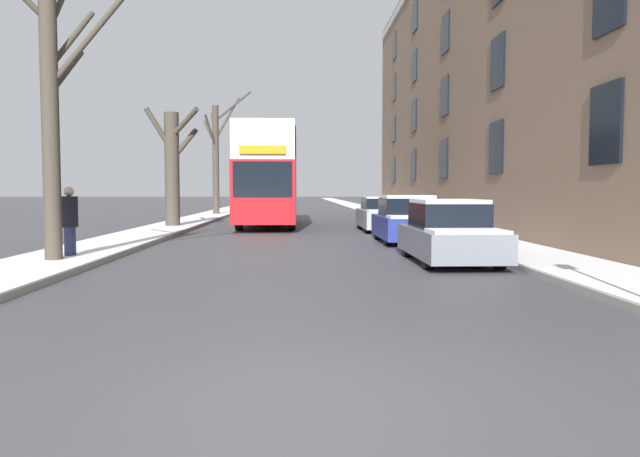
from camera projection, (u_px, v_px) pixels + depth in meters
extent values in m
plane|color=#424247|center=(310.00, 404.00, 4.97)|extent=(320.00, 320.00, 0.00)
cube|color=gray|center=(237.00, 208.00, 57.63)|extent=(2.22, 130.00, 0.13)
cube|color=white|center=(237.00, 207.00, 57.62)|extent=(2.20, 130.00, 0.03)
cube|color=gray|center=(360.00, 208.00, 58.03)|extent=(2.22, 130.00, 0.13)
cube|color=white|center=(360.00, 207.00, 58.03)|extent=(2.20, 130.00, 0.03)
cube|color=#7A604C|center=(541.00, 72.00, 29.03)|extent=(9.00, 43.52, 14.46)
cube|color=black|center=(606.00, 124.00, 13.84)|extent=(0.08, 1.40, 1.80)
cube|color=black|center=(496.00, 147.00, 21.48)|extent=(0.08, 1.40, 1.80)
cube|color=black|center=(444.00, 159.00, 29.12)|extent=(0.08, 1.40, 1.80)
cube|color=black|center=(414.00, 165.00, 36.76)|extent=(0.08, 1.40, 1.80)
cube|color=black|center=(394.00, 170.00, 44.40)|extent=(0.08, 1.40, 1.80)
cube|color=black|center=(498.00, 62.00, 21.30)|extent=(0.08, 1.40, 1.80)
cube|color=black|center=(445.00, 96.00, 28.94)|extent=(0.08, 1.40, 1.80)
cube|color=black|center=(414.00, 116.00, 36.58)|extent=(0.08, 1.40, 1.80)
cube|color=black|center=(394.00, 129.00, 44.22)|extent=(0.08, 1.40, 1.80)
cube|color=black|center=(446.00, 33.00, 28.76)|extent=(0.08, 1.40, 1.80)
cube|color=black|center=(415.00, 66.00, 36.40)|extent=(0.08, 1.40, 1.80)
cube|color=black|center=(394.00, 88.00, 44.04)|extent=(0.08, 1.40, 1.80)
cube|color=black|center=(415.00, 16.00, 36.23)|extent=(0.08, 1.40, 1.80)
cube|color=black|center=(395.00, 46.00, 43.87)|extent=(0.08, 1.40, 1.80)
cylinder|color=#423A30|center=(50.00, 124.00, 13.74)|extent=(0.38, 0.38, 6.32)
cylinder|color=#423A30|center=(66.00, 72.00, 14.66)|extent=(0.16, 2.08, 1.44)
cylinder|color=#423A30|center=(89.00, 38.00, 13.85)|extent=(1.79, 0.55, 2.29)
cylinder|color=#423A30|center=(71.00, 40.00, 14.27)|extent=(0.72, 1.42, 1.64)
cylinder|color=#423A30|center=(172.00, 171.00, 27.21)|extent=(0.63, 0.63, 5.08)
cylinder|color=#423A30|center=(159.00, 129.00, 26.89)|extent=(1.25, 0.65, 1.89)
cylinder|color=#423A30|center=(184.00, 123.00, 26.57)|extent=(1.52, 1.33, 1.28)
cylinder|color=#423A30|center=(184.00, 145.00, 27.26)|extent=(1.25, 0.46, 1.49)
cylinder|color=#423A30|center=(216.00, 161.00, 40.93)|extent=(0.42, 0.42, 7.24)
cylinder|color=#423A30|center=(214.00, 129.00, 41.72)|extent=(0.65, 2.01, 2.40)
cylinder|color=#423A30|center=(233.00, 106.00, 41.12)|extent=(2.40, 0.91, 2.14)
cylinder|color=#423A30|center=(211.00, 131.00, 40.12)|extent=(0.63, 1.54, 2.09)
cylinder|color=#423A30|center=(210.00, 133.00, 40.89)|extent=(0.92, 0.35, 1.65)
cylinder|color=#423A30|center=(227.00, 119.00, 41.07)|extent=(1.65, 0.76, 2.85)
cube|color=red|center=(269.00, 192.00, 29.66)|extent=(2.58, 10.65, 2.58)
cube|color=beige|center=(269.00, 149.00, 29.54)|extent=(2.53, 10.44, 1.48)
cube|color=beige|center=(269.00, 132.00, 29.49)|extent=(2.53, 10.44, 0.12)
cube|color=black|center=(269.00, 181.00, 29.63)|extent=(2.61, 9.37, 1.34)
cube|color=black|center=(269.00, 147.00, 29.54)|extent=(2.61, 9.37, 1.13)
cube|color=black|center=(263.00, 179.00, 24.34)|extent=(2.32, 0.06, 1.41)
cube|color=orange|center=(262.00, 150.00, 24.26)|extent=(1.81, 0.05, 0.32)
cylinder|color=black|center=(239.00, 218.00, 26.51)|extent=(0.30, 1.03, 1.03)
cylinder|color=black|center=(292.00, 218.00, 26.59)|extent=(0.30, 1.03, 1.03)
cylinder|color=black|center=(250.00, 213.00, 32.67)|extent=(0.30, 1.03, 1.03)
cylinder|color=black|center=(293.00, 213.00, 32.75)|extent=(0.30, 1.03, 1.03)
cube|color=slate|center=(449.00, 242.00, 14.70)|extent=(1.78, 4.26, 0.64)
cube|color=black|center=(448.00, 216.00, 14.83)|extent=(1.53, 2.13, 0.59)
cube|color=white|center=(448.00, 201.00, 14.81)|extent=(1.49, 2.02, 0.09)
cube|color=white|center=(467.00, 231.00, 13.17)|extent=(1.60, 1.11, 0.07)
cylinder|color=black|center=(428.00, 255.00, 13.40)|extent=(0.20, 0.62, 0.62)
cylinder|color=black|center=(499.00, 255.00, 13.46)|extent=(0.20, 0.62, 0.62)
cylinder|color=black|center=(407.00, 245.00, 15.95)|extent=(0.20, 0.62, 0.62)
cylinder|color=black|center=(467.00, 245.00, 16.01)|extent=(0.20, 0.62, 0.62)
cube|color=navy|center=(407.00, 227.00, 20.35)|extent=(1.86, 4.11, 0.69)
cube|color=black|center=(406.00, 207.00, 20.48)|extent=(1.60, 2.05, 0.58)
cube|color=white|center=(407.00, 197.00, 20.46)|extent=(1.56, 1.95, 0.09)
cube|color=white|center=(416.00, 217.00, 18.87)|extent=(1.67, 1.07, 0.07)
cylinder|color=black|center=(388.00, 235.00, 19.10)|extent=(0.20, 0.67, 0.67)
cylinder|color=black|center=(441.00, 235.00, 19.16)|extent=(0.20, 0.67, 0.67)
cylinder|color=black|center=(377.00, 230.00, 21.56)|extent=(0.20, 0.67, 0.67)
cylinder|color=black|center=(424.00, 230.00, 21.62)|extent=(0.20, 0.67, 0.67)
cube|color=#9EA3AD|center=(383.00, 218.00, 26.21)|extent=(1.85, 4.57, 0.72)
cube|color=black|center=(382.00, 204.00, 26.35)|extent=(1.59, 2.29, 0.48)
cube|color=white|center=(382.00, 198.00, 26.34)|extent=(1.56, 2.17, 0.06)
cube|color=white|center=(388.00, 210.00, 24.57)|extent=(1.67, 1.19, 0.05)
cylinder|color=black|center=(367.00, 225.00, 24.82)|extent=(0.20, 0.65, 0.65)
cylinder|color=black|center=(408.00, 225.00, 24.88)|extent=(0.20, 0.65, 0.65)
cylinder|color=black|center=(360.00, 221.00, 27.56)|extent=(0.20, 0.65, 0.65)
cylinder|color=black|center=(397.00, 221.00, 27.62)|extent=(0.20, 0.65, 0.65)
cube|color=white|center=(261.00, 196.00, 43.49)|extent=(1.96, 5.67, 2.18)
cube|color=black|center=(259.00, 189.00, 40.65)|extent=(1.73, 0.06, 0.96)
cylinder|color=black|center=(247.00, 211.00, 41.70)|extent=(0.22, 0.68, 0.68)
cylinder|color=black|center=(273.00, 211.00, 41.77)|extent=(0.22, 0.68, 0.68)
cylinder|color=black|center=(251.00, 209.00, 45.32)|extent=(0.22, 0.68, 0.68)
cylinder|color=black|center=(275.00, 209.00, 45.38)|extent=(0.22, 0.68, 0.68)
cylinder|color=navy|center=(72.00, 244.00, 14.90)|extent=(0.18, 0.18, 0.83)
cylinder|color=navy|center=(68.00, 245.00, 14.73)|extent=(0.18, 0.18, 0.83)
cylinder|color=black|center=(69.00, 212.00, 14.76)|extent=(0.39, 0.39, 0.73)
sphere|color=beige|center=(69.00, 191.00, 14.73)|extent=(0.23, 0.23, 0.23)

